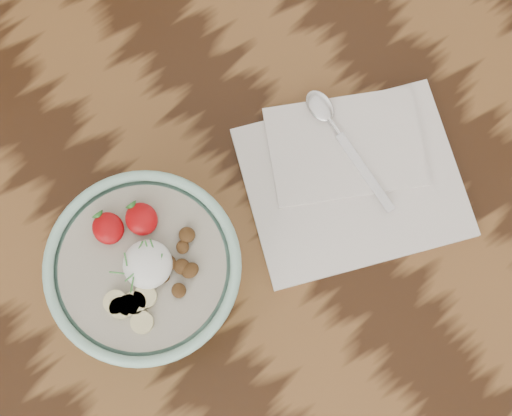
{
  "coord_description": "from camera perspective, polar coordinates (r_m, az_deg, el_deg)",
  "views": [
    {
      "loc": [
        -17.03,
        -22.02,
        159.86
      ],
      "look_at": [
        -6.7,
        -8.42,
        87.22
      ],
      "focal_mm": 50.0,
      "sensor_mm": 36.0,
      "label": 1
    }
  ],
  "objects": [
    {
      "name": "napkin",
      "position": [
        0.88,
        7.63,
        2.67
      ],
      "size": [
        31.69,
        28.97,
        1.58
      ],
      "rotation": [
        0.0,
        0.0,
        -0.39
      ],
      "color": "white",
      "rests_on": "table"
    },
    {
      "name": "spoon",
      "position": [
        0.89,
        6.02,
        6.83
      ],
      "size": [
        3.63,
        18.08,
        0.94
      ],
      "rotation": [
        0.0,
        0.0,
        -0.09
      ],
      "color": "silver",
      "rests_on": "napkin"
    },
    {
      "name": "table",
      "position": [
        0.98,
        0.14,
        3.24
      ],
      "size": [
        160.0,
        90.0,
        75.0
      ],
      "color": "black",
      "rests_on": "ground"
    },
    {
      "name": "breakfast_bowl",
      "position": [
        0.8,
        -8.62,
        -5.07
      ],
      "size": [
        20.8,
        20.8,
        13.64
      ],
      "rotation": [
        0.0,
        0.0,
        0.16
      ],
      "color": "#9BD0BB",
      "rests_on": "table"
    }
  ]
}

